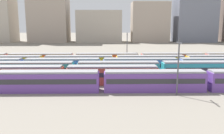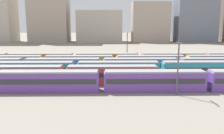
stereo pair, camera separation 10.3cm
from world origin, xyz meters
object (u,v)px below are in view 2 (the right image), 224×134
at_px(train_track_3, 140,66).
at_px(catenary_pole_1, 127,47).
at_px(train_track_0, 154,81).
at_px(train_track_2, 118,70).
at_px(train_track_1, 18,75).
at_px(train_track_5, 107,59).
at_px(catenary_pole_0, 178,65).
at_px(train_track_4, 185,62).

height_order(train_track_3, catenary_pole_1, catenary_pole_1).
bearing_deg(train_track_0, train_track_2, 120.06).
distance_m(train_track_0, train_track_3, 15.61).
height_order(train_track_1, train_track_5, same).
xyz_separation_m(train_track_2, catenary_pole_0, (9.36, -13.15, 3.36)).
distance_m(train_track_0, train_track_5, 27.36).
height_order(train_track_4, catenary_pole_1, catenary_pole_1).
distance_m(train_track_3, catenary_pole_0, 19.02).
bearing_deg(train_track_2, catenary_pole_1, 79.44).
xyz_separation_m(train_track_0, catenary_pole_1, (-2.56, 28.93, 3.37)).
bearing_deg(train_track_2, train_track_1, -165.64).
relative_size(train_track_5, catenary_pole_0, 9.90).
bearing_deg(catenary_pole_1, train_track_2, -100.56).
bearing_deg(catenary_pole_1, train_track_1, -135.04).
xyz_separation_m(train_track_3, catenary_pole_0, (3.74, -18.35, 3.36)).
height_order(train_track_5, catenary_pole_0, catenary_pole_0).
distance_m(catenary_pole_0, catenary_pole_1, 32.23).
relative_size(train_track_2, catenary_pole_1, 9.88).
height_order(train_track_4, train_track_5, same).
bearing_deg(train_track_4, train_track_3, -157.90).
xyz_separation_m(train_track_4, catenary_pole_0, (-9.06, -23.55, 3.36)).
bearing_deg(catenary_pole_0, train_track_2, 125.44).
height_order(train_track_3, train_track_4, same).
xyz_separation_m(train_track_0, train_track_3, (-0.41, 15.60, 0.00)).
height_order(train_track_0, train_track_2, same).
xyz_separation_m(train_track_3, train_track_5, (-8.10, 10.40, 0.00)).
distance_m(train_track_1, catenary_pole_0, 30.90).
bearing_deg(train_track_3, train_track_5, 127.91).
distance_m(train_track_2, train_track_5, 15.80).
distance_m(train_track_5, catenary_pole_1, 7.43).
distance_m(train_track_1, train_track_2, 20.97).
height_order(train_track_0, train_track_5, same).
distance_m(train_track_1, train_track_4, 41.75).
distance_m(train_track_1, train_track_3, 27.93).
distance_m(train_track_3, train_track_5, 13.18).
xyz_separation_m(train_track_5, catenary_pole_0, (11.84, -28.75, 3.36)).
bearing_deg(train_track_1, catenary_pole_0, -15.00).
height_order(train_track_2, train_track_3, same).
xyz_separation_m(train_track_1, catenary_pole_1, (23.77, 23.73, 3.37)).
xyz_separation_m(train_track_0, train_track_4, (12.40, 20.80, 0.00)).
bearing_deg(catenary_pole_1, train_track_5, -153.72).
relative_size(train_track_5, catenary_pole_1, 9.88).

